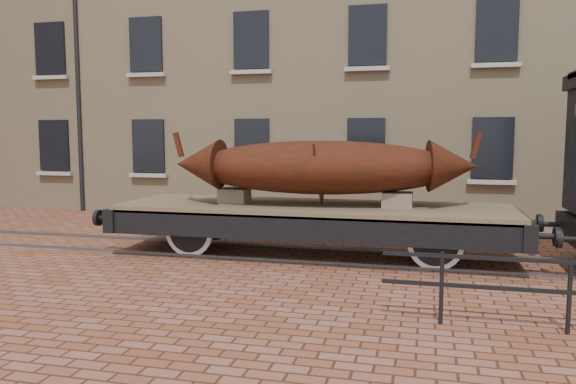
# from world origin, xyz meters

# --- Properties ---
(ground) EXTENTS (90.00, 90.00, 0.00)m
(ground) POSITION_xyz_m (0.00, 0.00, 0.00)
(ground) COLOR brown
(warehouse_cream) EXTENTS (40.00, 10.19, 14.00)m
(warehouse_cream) POSITION_xyz_m (3.00, 9.99, 7.00)
(warehouse_cream) COLOR tan
(warehouse_cream) RESTS_ON ground
(rail_track) EXTENTS (30.00, 1.52, 0.06)m
(rail_track) POSITION_xyz_m (0.00, 0.00, 0.03)
(rail_track) COLOR #59595E
(rail_track) RESTS_ON ground
(flatcar_wagon) EXTENTS (9.30, 2.52, 1.40)m
(flatcar_wagon) POSITION_xyz_m (0.43, -0.00, 0.88)
(flatcar_wagon) COLOR brown
(flatcar_wagon) RESTS_ON ground
(iron_boat) EXTENTS (6.41, 2.36, 1.54)m
(iron_boat) POSITION_xyz_m (0.62, -0.00, 1.90)
(iron_boat) COLOR #4C140C
(iron_boat) RESTS_ON flatcar_wagon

